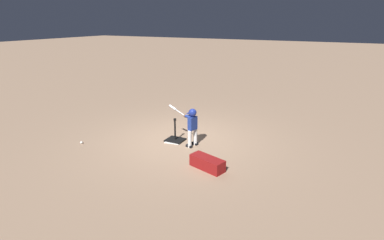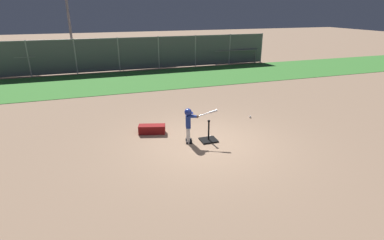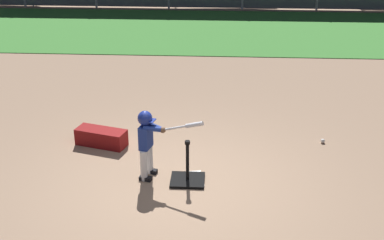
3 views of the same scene
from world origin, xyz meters
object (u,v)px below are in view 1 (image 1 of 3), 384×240
Objects in this scene: batting_tee at (175,138)px; equipment_bag at (207,163)px; baseball at (81,143)px; batter_child at (191,123)px.

equipment_bag is at bearing 143.62° from batting_tee.
equipment_bag is (-3.71, -0.28, 0.10)m from baseball.
batting_tee is 0.79× the size of equipment_bag.
batter_child is 3.12m from baseball.
batter_child is 1.26× the size of equipment_bag.
batting_tee is 0.83m from batter_child.
batting_tee is 2.60m from baseball.
equipment_bag is (-0.93, 1.01, -0.53)m from batter_child.
equipment_bag is at bearing -175.68° from baseball.
batting_tee is 0.62× the size of batter_child.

